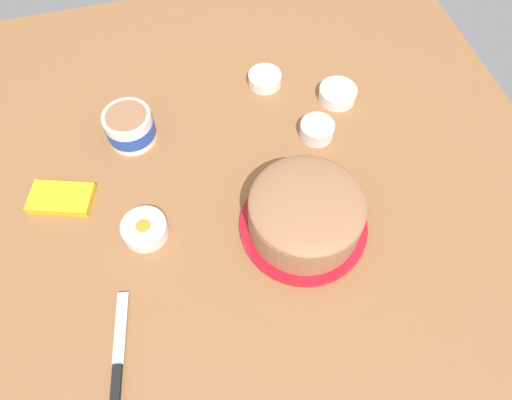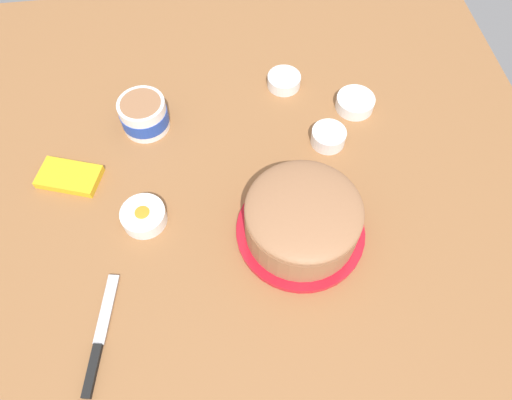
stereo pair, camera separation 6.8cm
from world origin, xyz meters
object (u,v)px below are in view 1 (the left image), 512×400
object	(u,v)px
frosting_tub	(130,127)
candy_box_lower	(61,198)
spreading_knife	(118,364)
sprinkle_bowl_orange	(145,229)
frosted_cake	(305,214)
sprinkle_bowl_pink	(265,79)
sprinkle_bowl_blue	(338,94)
sprinkle_bowl_rainbow	(317,129)

from	to	relation	value
frosting_tub	candy_box_lower	xyz separation A→B (m)	(-0.18, -0.14, -0.03)
spreading_knife	candy_box_lower	distance (m)	0.40
spreading_knife	sprinkle_bowl_orange	xyz separation A→B (m)	(0.09, 0.26, 0.01)
frosted_cake	candy_box_lower	xyz separation A→B (m)	(-0.51, 0.21, -0.05)
frosted_cake	sprinkle_bowl_pink	xyz separation A→B (m)	(0.03, 0.44, -0.04)
sprinkle_bowl_blue	candy_box_lower	xyz separation A→B (m)	(-0.71, -0.13, -0.01)
spreading_knife	sprinkle_bowl_blue	world-z (taller)	sprinkle_bowl_blue
spreading_knife	sprinkle_bowl_rainbow	bearing A→B (deg)	38.57
candy_box_lower	frosting_tub	bearing A→B (deg)	56.36
sprinkle_bowl_pink	sprinkle_bowl_orange	distance (m)	0.52
frosting_tub	frosted_cake	bearing A→B (deg)	-46.31
spreading_knife	sprinkle_bowl_pink	bearing A→B (deg)	53.90
sprinkle_bowl_blue	sprinkle_bowl_pink	bearing A→B (deg)	149.34
frosting_tub	sprinkle_bowl_orange	size ratio (longest dim) A/B	1.19
sprinkle_bowl_rainbow	sprinkle_bowl_orange	bearing A→B (deg)	-159.79
sprinkle_bowl_orange	frosting_tub	bearing A→B (deg)	88.72
sprinkle_bowl_blue	frosted_cake	bearing A→B (deg)	-120.71
sprinkle_bowl_pink	frosting_tub	bearing A→B (deg)	-165.42
sprinkle_bowl_rainbow	sprinkle_bowl_blue	world-z (taller)	sprinkle_bowl_rainbow
sprinkle_bowl_rainbow	sprinkle_bowl_pink	bearing A→B (deg)	110.91
frosting_tub	sprinkle_bowl_pink	xyz separation A→B (m)	(0.36, 0.09, -0.03)
frosting_tub	spreading_knife	size ratio (longest dim) A/B	0.49
sprinkle_bowl_pink	sprinkle_bowl_rainbow	distance (m)	0.22
spreading_knife	candy_box_lower	size ratio (longest dim) A/B	1.68
sprinkle_bowl_blue	candy_box_lower	distance (m)	0.72
frosted_cake	spreading_knife	bearing A→B (deg)	-155.98
spreading_knife	frosted_cake	bearing A→B (deg)	24.02
sprinkle_bowl_orange	sprinkle_bowl_blue	world-z (taller)	sprinkle_bowl_orange
sprinkle_bowl_pink	sprinkle_bowl_orange	size ratio (longest dim) A/B	0.89
frosted_cake	sprinkle_bowl_rainbow	bearing A→B (deg)	65.08
frosted_cake	sprinkle_bowl_rainbow	world-z (taller)	frosted_cake
spreading_knife	sprinkle_bowl_pink	world-z (taller)	sprinkle_bowl_pink
frosted_cake	spreading_knife	xyz separation A→B (m)	(-0.42, -0.19, -0.05)
frosting_tub	sprinkle_bowl_rainbow	distance (m)	0.45
sprinkle_bowl_pink	sprinkle_bowl_blue	size ratio (longest dim) A/B	0.90
frosting_tub	candy_box_lower	distance (m)	0.23
frosted_cake	sprinkle_bowl_orange	distance (m)	0.34
sprinkle_bowl_blue	candy_box_lower	size ratio (longest dim) A/B	0.69
sprinkle_bowl_rainbow	sprinkle_bowl_blue	bearing A→B (deg)	48.14
sprinkle_bowl_rainbow	candy_box_lower	world-z (taller)	sprinkle_bowl_rainbow
sprinkle_bowl_orange	candy_box_lower	bearing A→B (deg)	142.61
sprinkle_bowl_pink	sprinkle_bowl_blue	xyz separation A→B (m)	(0.17, -0.10, 0.00)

